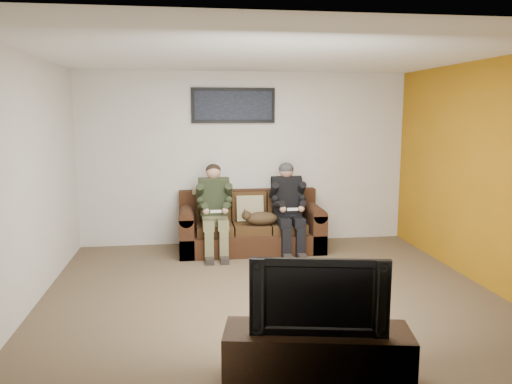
{
  "coord_description": "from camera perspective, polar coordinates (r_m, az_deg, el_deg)",
  "views": [
    {
      "loc": [
        -0.89,
        -5.29,
        2.0
      ],
      "look_at": [
        0.01,
        1.2,
        0.95
      ],
      "focal_mm": 35.0,
      "sensor_mm": 36.0,
      "label": 1
    }
  ],
  "objects": [
    {
      "name": "ceiling",
      "position": [
        5.4,
        1.68,
        15.47
      ],
      "size": [
        5.0,
        5.0,
        0.0
      ],
      "primitive_type": "plane",
      "rotation": [
        3.14,
        0.0,
        0.0
      ],
      "color": "silver",
      "rests_on": "ground"
    },
    {
      "name": "wall_back",
      "position": [
        7.63,
        -1.19,
        3.83
      ],
      "size": [
        5.0,
        0.0,
        5.0
      ],
      "primitive_type": "plane",
      "rotation": [
        1.57,
        0.0,
        0.0
      ],
      "color": "beige",
      "rests_on": "ground"
    },
    {
      "name": "accent_wall_right",
      "position": [
        6.32,
        24.5,
        1.92
      ],
      "size": [
        0.0,
        4.5,
        4.5
      ],
      "primitive_type": "plane",
      "rotation": [
        1.57,
        0.0,
        -1.57
      ],
      "color": "#A36A10",
      "rests_on": "ground"
    },
    {
      "name": "throw_blanket",
      "position": [
        7.47,
        -5.69,
        0.16
      ],
      "size": [
        0.42,
        0.21,
        0.08
      ],
      "primitive_type": "cube",
      "color": "tan",
      "rests_on": "sofa"
    },
    {
      "name": "floor",
      "position": [
        5.73,
        1.55,
        -11.34
      ],
      "size": [
        5.0,
        5.0,
        0.0
      ],
      "primitive_type": "plane",
      "color": "brown",
      "rests_on": "ground"
    },
    {
      "name": "person_right",
      "position": [
        7.21,
        3.69,
        -1.22
      ],
      "size": [
        0.51,
        0.86,
        1.28
      ],
      "color": "black",
      "rests_on": "sofa"
    },
    {
      "name": "framed_poster",
      "position": [
        7.54,
        -2.61,
        9.85
      ],
      "size": [
        1.25,
        0.05,
        0.52
      ],
      "color": "black",
      "rests_on": "wall_back"
    },
    {
      "name": "tv_stand",
      "position": [
        3.9,
        6.97,
        -18.23
      ],
      "size": [
        1.42,
        0.69,
        0.43
      ],
      "primitive_type": "cube",
      "rotation": [
        0.0,
        0.0,
        -0.19
      ],
      "color": "black",
      "rests_on": "ground"
    },
    {
      "name": "throw_pillow",
      "position": [
        7.35,
        -0.71,
        -1.88
      ],
      "size": [
        0.39,
        0.19,
        0.39
      ],
      "primitive_type": "cube",
      "rotation": [
        -0.21,
        0.0,
        0.0
      ],
      "color": "tan",
      "rests_on": "sofa"
    },
    {
      "name": "wall_right",
      "position": [
        6.32,
        24.57,
        1.92
      ],
      "size": [
        0.0,
        4.5,
        4.5
      ],
      "primitive_type": "plane",
      "rotation": [
        1.57,
        0.0,
        -1.57
      ],
      "color": "beige",
      "rests_on": "ground"
    },
    {
      "name": "person_left",
      "position": [
        7.07,
        -4.77,
        -1.46
      ],
      "size": [
        0.51,
        0.87,
        1.27
      ],
      "color": "olive",
      "rests_on": "sofa"
    },
    {
      "name": "wall_left",
      "position": [
        5.58,
        -24.64,
        1.05
      ],
      "size": [
        0.0,
        4.5,
        4.5
      ],
      "primitive_type": "plane",
      "rotation": [
        1.57,
        0.0,
        1.57
      ],
      "color": "beige",
      "rests_on": "ground"
    },
    {
      "name": "sofa",
      "position": [
        7.37,
        -0.67,
        -4.09
      ],
      "size": [
        2.07,
        0.89,
        0.84
      ],
      "color": "#341C0F",
      "rests_on": "ground"
    },
    {
      "name": "television",
      "position": [
        3.7,
        7.12,
        -11.36
      ],
      "size": [
        0.99,
        0.31,
        0.57
      ],
      "primitive_type": "imported",
      "rotation": [
        0.0,
        0.0,
        -0.19
      ],
      "color": "black",
      "rests_on": "tv_stand"
    },
    {
      "name": "wall_front",
      "position": [
        3.25,
        8.2,
        -3.46
      ],
      "size": [
        5.0,
        0.0,
        5.0
      ],
      "primitive_type": "plane",
      "rotation": [
        -1.57,
        0.0,
        0.0
      ],
      "color": "beige",
      "rests_on": "ground"
    },
    {
      "name": "cat",
      "position": [
        7.09,
        0.49,
        -3.0
      ],
      "size": [
        0.66,
        0.26,
        0.24
      ],
      "color": "#4D371E",
      "rests_on": "sofa"
    }
  ]
}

